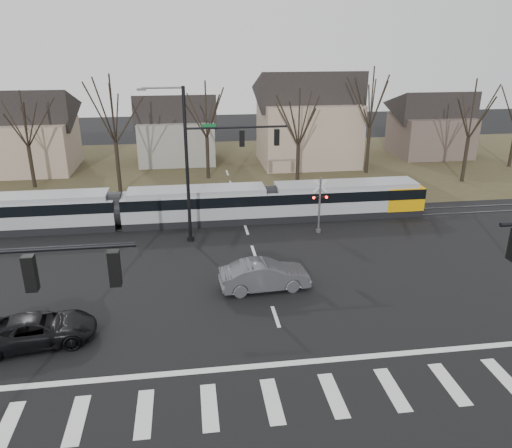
{
  "coord_description": "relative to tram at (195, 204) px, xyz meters",
  "views": [
    {
      "loc": [
        -3.96,
        -19.16,
        13.06
      ],
      "look_at": [
        0.0,
        9.0,
        2.3
      ],
      "focal_mm": 35.0,
      "sensor_mm": 36.0,
      "label": 1
    }
  ],
  "objects": [
    {
      "name": "house_b",
      "position": [
        -1.45,
        20.0,
        2.53
      ],
      "size": [
        8.64,
        7.56,
        7.65
      ],
      "color": "gray",
      "rests_on": "ground"
    },
    {
      "name": "ground",
      "position": [
        3.55,
        -16.0,
        -1.44
      ],
      "size": [
        140.0,
        140.0,
        0.0
      ],
      "primitive_type": "plane",
      "color": "black"
    },
    {
      "name": "rail_crossing_signal",
      "position": [
        8.55,
        -3.21,
        0.45
      ],
      "size": [
        1.08,
        0.36,
        4.0
      ],
      "color": "#59595B",
      "rests_on": "ground"
    },
    {
      "name": "house_d",
      "position": [
        27.55,
        19.0,
        2.53
      ],
      "size": [
        8.64,
        7.56,
        7.65
      ],
      "color": "brown",
      "rests_on": "ground"
    },
    {
      "name": "signal_pole_far",
      "position": [
        1.14,
        -3.5,
        4.26
      ],
      "size": [
        9.28,
        0.44,
        10.2
      ],
      "color": "black",
      "rests_on": "ground"
    },
    {
      "name": "crosswalk",
      "position": [
        3.55,
        -20.0,
        -1.43
      ],
      "size": [
        27.0,
        2.6,
        0.01
      ],
      "color": "silver",
      "rests_on": "ground"
    },
    {
      "name": "suv",
      "position": [
        -7.43,
        -14.73,
        -0.74
      ],
      "size": [
        3.79,
        5.7,
        1.4
      ],
      "primitive_type": "imported",
      "rotation": [
        0.0,
        0.0,
        1.72
      ],
      "color": "black",
      "rests_on": "ground"
    },
    {
      "name": "lane_dashes",
      "position": [
        3.55,
        -0.0,
        -1.43
      ],
      "size": [
        0.18,
        30.0,
        0.01
      ],
      "color": "silver",
      "rests_on": "ground"
    },
    {
      "name": "tree_row",
      "position": [
        5.55,
        10.0,
        3.56
      ],
      "size": [
        59.2,
        7.2,
        10.0
      ],
      "color": "black",
      "rests_on": "ground"
    },
    {
      "name": "stop_line",
      "position": [
        3.55,
        -17.8,
        -1.43
      ],
      "size": [
        28.0,
        0.35,
        0.01
      ],
      "primitive_type": "cube",
      "color": "silver",
      "rests_on": "ground"
    },
    {
      "name": "tram",
      "position": [
        0.0,
        0.0,
        0.0
      ],
      "size": [
        34.79,
        2.58,
        2.64
      ],
      "color": "gray",
      "rests_on": "ground"
    },
    {
      "name": "grass_verge",
      "position": [
        3.55,
        16.0,
        -1.43
      ],
      "size": [
        140.0,
        28.0,
        0.01
      ],
      "primitive_type": "cube",
      "color": "#38331E",
      "rests_on": "ground"
    },
    {
      "name": "rail_pair",
      "position": [
        3.55,
        -0.2,
        -1.41
      ],
      "size": [
        90.0,
        1.52,
        0.06
      ],
      "color": "#59595E",
      "rests_on": "ground"
    },
    {
      "name": "sedan",
      "position": [
        3.45,
        -11.01,
        -0.63
      ],
      "size": [
        2.39,
        5.15,
        1.62
      ],
      "primitive_type": "imported",
      "rotation": [
        0.0,
        0.0,
        1.64
      ],
      "color": "#47484D",
      "rests_on": "ground"
    },
    {
      "name": "house_c",
      "position": [
        12.55,
        17.0,
        3.8
      ],
      "size": [
        10.8,
        8.64,
        10.1
      ],
      "color": "gray",
      "rests_on": "ground"
    },
    {
      "name": "house_a",
      "position": [
        -16.45,
        18.0,
        3.03
      ],
      "size": [
        9.72,
        8.64,
        8.6
      ],
      "color": "gray",
      "rests_on": "ground"
    }
  ]
}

